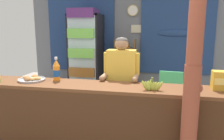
% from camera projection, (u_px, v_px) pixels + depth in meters
% --- Properties ---
extents(ground_plane, '(7.86, 7.86, 0.00)m').
position_uv_depth(ground_plane, '(118.00, 126.00, 3.73)').
color(ground_plane, gray).
extents(back_wall_curtained, '(5.00, 0.22, 2.66)m').
position_uv_depth(back_wall_curtained, '(131.00, 39.00, 5.26)').
color(back_wall_curtained, slate).
rests_on(back_wall_curtained, ground).
extents(stall_counter, '(3.57, 0.52, 0.92)m').
position_uv_depth(stall_counter, '(106.00, 115.00, 2.74)').
color(stall_counter, brown).
rests_on(stall_counter, ground).
extents(timber_post, '(0.19, 0.17, 2.56)m').
position_uv_depth(timber_post, '(193.00, 70.00, 2.15)').
color(timber_post, brown).
rests_on(timber_post, ground).
extents(drink_fridge, '(0.70, 0.73, 2.04)m').
position_uv_depth(drink_fridge, '(86.00, 51.00, 5.02)').
color(drink_fridge, black).
rests_on(drink_fridge, ground).
extents(bottle_shelf_rack, '(0.48, 0.28, 1.38)m').
position_uv_depth(bottle_shelf_rack, '(125.00, 68.00, 5.09)').
color(bottle_shelf_rack, brown).
rests_on(bottle_shelf_rack, ground).
extents(plastic_lawn_chair, '(0.49, 0.49, 0.86)m').
position_uv_depth(plastic_lawn_chair, '(171.00, 89.00, 4.15)').
color(plastic_lawn_chair, '#4CC675').
rests_on(plastic_lawn_chair, ground).
extents(shopkeeper, '(0.53, 0.42, 1.50)m').
position_uv_depth(shopkeeper, '(121.00, 75.00, 3.21)').
color(shopkeeper, '#28282D').
rests_on(shopkeeper, ground).
extents(soda_bottle_orange_soda, '(0.10, 0.10, 0.33)m').
position_uv_depth(soda_bottle_orange_soda, '(57.00, 71.00, 3.03)').
color(soda_bottle_orange_soda, orange).
rests_on(soda_bottle_orange_soda, stall_counter).
extents(snack_box_choco_powder, '(0.20, 0.15, 0.22)m').
position_uv_depth(snack_box_choco_powder, '(221.00, 80.00, 2.57)').
color(snack_box_choco_powder, gold).
rests_on(snack_box_choco_powder, stall_counter).
extents(pastry_tray, '(0.36, 0.36, 0.07)m').
position_uv_depth(pastry_tray, '(32.00, 79.00, 3.03)').
color(pastry_tray, '#BCBCC1').
rests_on(pastry_tray, stall_counter).
extents(banana_bunch, '(0.27, 0.06, 0.16)m').
position_uv_depth(banana_bunch, '(152.00, 86.00, 2.55)').
color(banana_bunch, '#B7C647').
rests_on(banana_bunch, stall_counter).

